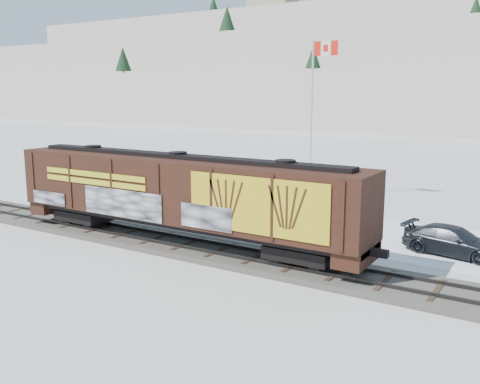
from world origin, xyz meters
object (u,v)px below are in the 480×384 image
Objects in this scene: hopper_railcar at (179,192)px; car_silver at (237,207)px; flagpole at (312,141)px; car_dark at (453,241)px; car_white at (315,218)px.

car_silver is at bearing 96.41° from hopper_railcar.
flagpole is 2.41× the size of car_dark.
hopper_railcar is 4.57× the size of car_white.
car_silver is 1.02× the size of car_white.
hopper_railcar reaches higher than car_white.
flagpole is at bearing 89.24° from hopper_railcar.
car_dark is at bearing -38.71° from flagpole.
car_dark is at bearing -108.30° from car_white.
car_silver is (-0.94, -8.75, -3.44)m from flagpole.
car_white is (5.13, 0.10, -0.04)m from car_silver.
hopper_railcar is at bearing 125.66° from car_dark.
hopper_railcar is 6.96m from car_silver.
car_dark is (7.55, -0.76, -0.02)m from car_white.
car_white is (4.18, -8.65, -3.48)m from flagpole.
car_silver reaches higher than car_dark.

